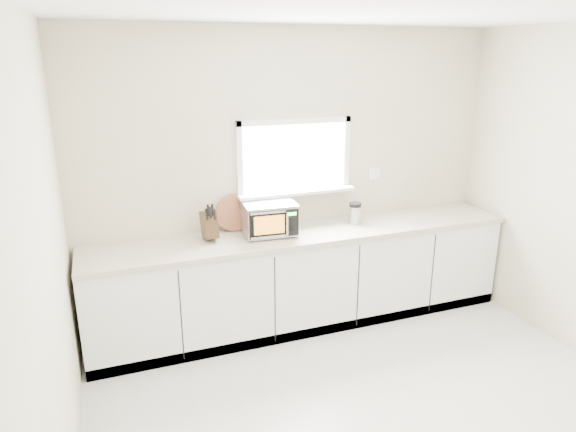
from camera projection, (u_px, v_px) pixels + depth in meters
name	position (u px, v px, depth m)	size (l,w,h in m)	color
back_wall	(294.00, 176.00, 4.78)	(4.00, 0.17, 2.70)	beige
cabinets	(305.00, 279.00, 4.79)	(3.92, 0.60, 0.88)	silver
countertop	(306.00, 233.00, 4.65)	(3.92, 0.64, 0.04)	beige
microwave	(269.00, 218.00, 4.52)	(0.47, 0.40, 0.29)	black
knife_block	(209.00, 224.00, 4.39)	(0.13, 0.24, 0.33)	#3E2C16
cutting_board	(234.00, 213.00, 4.61)	(0.34, 0.34, 0.02)	#9F5C3D
coffee_grinder	(355.00, 213.00, 4.83)	(0.13, 0.13, 0.21)	#B1B4B9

